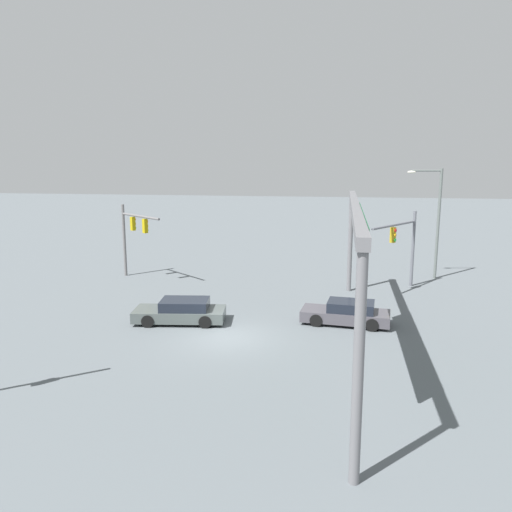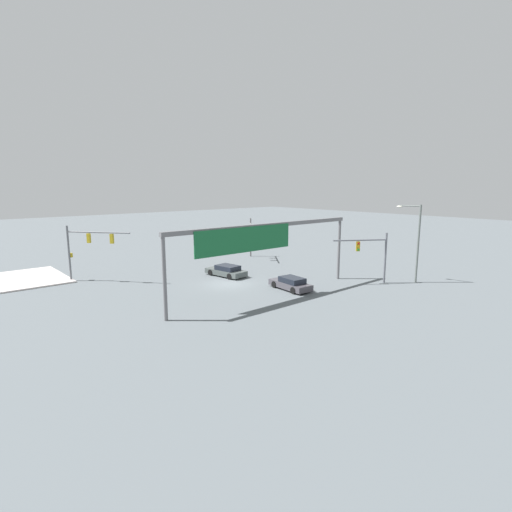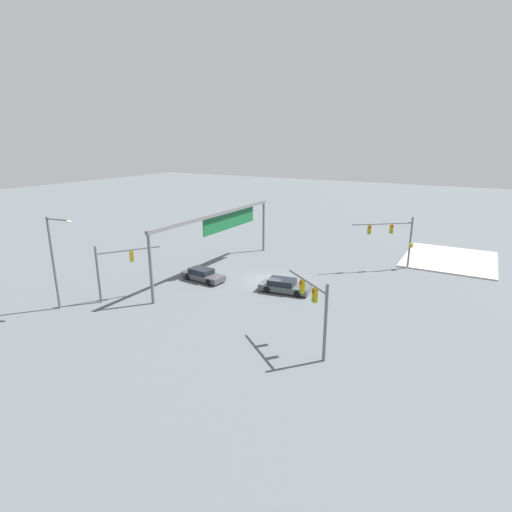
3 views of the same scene
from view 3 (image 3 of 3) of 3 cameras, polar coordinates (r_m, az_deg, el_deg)
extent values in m
plane|color=#585F63|center=(40.40, 1.44, -3.50)|extent=(204.21, 204.21, 0.00)
cube|color=#BEB4B2|center=(52.50, 25.75, -0.40)|extent=(11.75, 9.82, 0.15)
cylinder|color=slate|center=(46.69, 21.01, 1.75)|extent=(0.20, 0.20, 5.66)
cylinder|color=slate|center=(44.62, 17.51, 4.38)|extent=(4.36, 5.39, 0.15)
cube|color=#B69A1B|center=(45.22, 18.65, 3.65)|extent=(0.40, 0.41, 0.95)
cylinder|color=red|center=(45.02, 18.78, 3.97)|extent=(0.17, 0.19, 0.20)
cylinder|color=orange|center=(45.08, 18.74, 3.60)|extent=(0.17, 0.19, 0.20)
cylinder|color=green|center=(45.14, 18.71, 3.23)|extent=(0.17, 0.19, 0.20)
cube|color=#B69A1B|center=(44.12, 15.77, 3.60)|extent=(0.40, 0.41, 0.95)
cylinder|color=red|center=(43.92, 15.88, 3.93)|extent=(0.17, 0.19, 0.20)
cylinder|color=orange|center=(43.98, 15.85, 3.55)|extent=(0.17, 0.19, 0.20)
cylinder|color=green|center=(44.04, 15.82, 3.17)|extent=(0.17, 0.19, 0.20)
cube|color=#B69A1B|center=(46.54, 21.13, 1.41)|extent=(0.37, 0.38, 0.44)
cylinder|color=slate|center=(36.84, -21.47, -2.48)|extent=(0.20, 0.20, 5.05)
cylinder|color=slate|center=(36.67, -17.59, 0.82)|extent=(4.63, 3.06, 0.15)
cube|color=#AE8E16|center=(36.85, -17.23, -0.04)|extent=(0.41, 0.39, 0.95)
cylinder|color=red|center=(36.93, -17.31, 0.46)|extent=(0.20, 0.16, 0.20)
cylinder|color=orange|center=(37.00, -17.27, 0.01)|extent=(0.20, 0.16, 0.20)
cylinder|color=green|center=(37.09, -17.24, -0.44)|extent=(0.20, 0.16, 0.20)
cylinder|color=slate|center=(25.69, 9.82, -9.39)|extent=(0.21, 0.21, 5.22)
cylinder|color=slate|center=(26.92, 7.25, -3.57)|extent=(3.21, 4.01, 0.16)
cube|color=#B1970C|center=(26.26, 8.34, -5.54)|extent=(0.40, 0.41, 0.95)
cylinder|color=red|center=(26.08, 8.06, -4.99)|extent=(0.17, 0.19, 0.20)
cylinder|color=orange|center=(26.19, 8.04, -5.60)|extent=(0.17, 0.19, 0.20)
cylinder|color=green|center=(26.30, 8.01, -6.21)|extent=(0.17, 0.19, 0.20)
cube|color=#B1970C|center=(27.65, 6.56, -4.34)|extent=(0.40, 0.41, 0.95)
cylinder|color=red|center=(27.47, 6.28, -3.81)|extent=(0.17, 0.19, 0.20)
cylinder|color=orange|center=(27.57, 6.27, -4.40)|extent=(0.17, 0.19, 0.20)
cylinder|color=green|center=(27.68, 6.25, -4.98)|extent=(0.17, 0.19, 0.20)
cylinder|color=#5B6360|center=(36.56, -26.78, -1.02)|extent=(0.20, 0.20, 7.77)
cylinder|color=#5B6360|center=(35.01, -26.36, 4.66)|extent=(0.48, 2.06, 0.12)
ellipsoid|color=silver|center=(34.30, -25.12, 4.43)|extent=(0.40, 0.64, 0.20)
cylinder|color=slate|center=(35.02, -14.69, -1.92)|extent=(0.28, 0.28, 6.07)
cylinder|color=slate|center=(50.63, 1.09, 4.13)|extent=(0.28, 0.28, 6.07)
cube|color=slate|center=(41.69, -5.48, 5.95)|extent=(20.31, 0.35, 0.35)
cube|color=#165E31|center=(44.16, -3.68, 5.27)|extent=(9.81, 0.08, 2.06)
cube|color=#48504E|center=(37.44, 4.11, -4.45)|extent=(2.53, 4.88, 0.55)
cube|color=black|center=(37.34, 3.71, -3.64)|extent=(1.99, 2.63, 0.50)
cylinder|color=black|center=(37.91, 6.59, -4.44)|extent=(0.31, 0.66, 0.64)
cylinder|color=black|center=(36.31, 5.86, -5.36)|extent=(0.31, 0.66, 0.64)
cylinder|color=black|center=(38.69, 2.46, -3.91)|extent=(0.31, 0.66, 0.64)
cylinder|color=black|center=(37.12, 1.56, -4.79)|extent=(0.31, 0.66, 0.64)
cube|color=#47454C|center=(40.62, -7.47, -2.87)|extent=(2.11, 4.58, 0.55)
cube|color=black|center=(40.63, -7.78, -2.10)|extent=(1.71, 2.43, 0.50)
cylinder|color=black|center=(40.37, -5.25, -3.10)|extent=(0.28, 0.66, 0.64)
cylinder|color=black|center=(39.23, -6.74, -3.73)|extent=(0.28, 0.66, 0.64)
cylinder|color=black|center=(42.10, -8.13, -2.38)|extent=(0.28, 0.66, 0.64)
cylinder|color=black|center=(41.01, -9.65, -2.95)|extent=(0.28, 0.66, 0.64)
camera|label=1|loc=(60.16, 6.97, 10.82)|focal=34.74mm
camera|label=2|loc=(74.62, -11.35, 12.82)|focal=27.84mm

